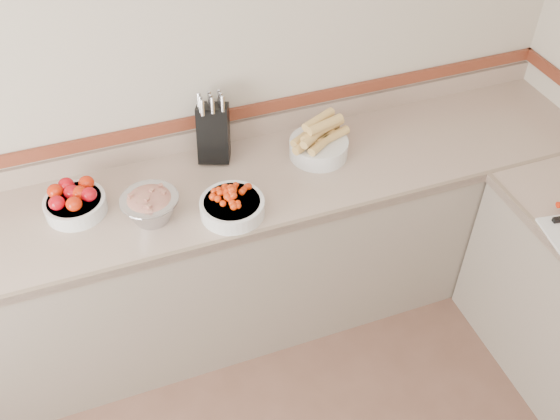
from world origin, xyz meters
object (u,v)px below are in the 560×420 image
object	(u,v)px
corn_bowl	(319,143)
rhubarb_bowl	(150,206)
cherry_tomato_bowl	(232,205)
knife_block	(213,132)
tomato_bowl	(74,201)

from	to	relation	value
corn_bowl	rhubarb_bowl	size ratio (longest dim) A/B	1.24
cherry_tomato_bowl	corn_bowl	bearing A→B (deg)	26.42
knife_block	corn_bowl	bearing A→B (deg)	-18.99
tomato_bowl	cherry_tomato_bowl	world-z (taller)	cherry_tomato_bowl
tomato_bowl	corn_bowl	distance (m)	1.11
tomato_bowl	corn_bowl	bearing A→B (deg)	0.25
knife_block	corn_bowl	xyz separation A→B (m)	(0.46, -0.16, -0.07)
knife_block	tomato_bowl	world-z (taller)	knife_block
knife_block	corn_bowl	world-z (taller)	knife_block
tomato_bowl	corn_bowl	world-z (taller)	corn_bowl
tomato_bowl	rhubarb_bowl	world-z (taller)	rhubarb_bowl
tomato_bowl	corn_bowl	xyz separation A→B (m)	(1.11, 0.00, 0.02)
tomato_bowl	cherry_tomato_bowl	xyz separation A→B (m)	(0.61, -0.24, -0.01)
knife_block	tomato_bowl	size ratio (longest dim) A/B	1.32
knife_block	cherry_tomato_bowl	bearing A→B (deg)	-95.40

